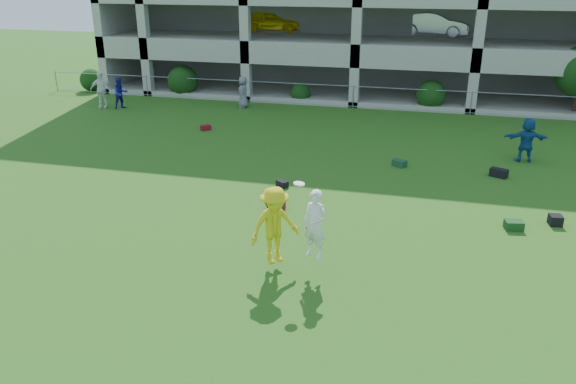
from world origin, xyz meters
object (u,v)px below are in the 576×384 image
(bystander_b, at_px, (101,90))
(bystander_c, at_px, (243,92))
(bystander_a, at_px, (121,93))
(bystander_d, at_px, (527,140))
(crate_d, at_px, (555,220))
(frisbee_contest, at_px, (282,225))

(bystander_b, height_order, bystander_c, bystander_b)
(bystander_a, distance_m, bystander_b, 1.09)
(bystander_d, xyz_separation_m, crate_d, (0.12, -5.93, -0.71))
(bystander_b, xyz_separation_m, bystander_d, (20.60, -4.04, -0.09))
(bystander_a, height_order, bystander_d, bystander_d)
(bystander_c, height_order, frisbee_contest, frisbee_contest)
(crate_d, bearing_deg, bystander_d, 91.16)
(bystander_b, height_order, crate_d, bystander_b)
(bystander_b, relative_size, crate_d, 5.44)
(bystander_d, xyz_separation_m, frisbee_contest, (-6.89, -10.39, 0.36))
(bystander_c, distance_m, frisbee_contest, 17.58)
(bystander_b, relative_size, frisbee_contest, 0.89)
(bystander_b, distance_m, bystander_d, 21.00)
(bystander_b, xyz_separation_m, crate_d, (20.72, -9.97, -0.80))
(bystander_a, bearing_deg, crate_d, -78.69)
(bystander_c, relative_size, bystander_d, 0.95)
(bystander_d, height_order, crate_d, bystander_d)
(bystander_a, bearing_deg, bystander_c, -35.15)
(bystander_a, bearing_deg, bystander_d, -63.53)
(bystander_a, xyz_separation_m, bystander_c, (6.18, 1.82, 0.02))
(bystander_c, xyz_separation_m, frisbee_contest, (6.44, -16.35, 0.40))
(bystander_b, relative_size, bystander_d, 1.10)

